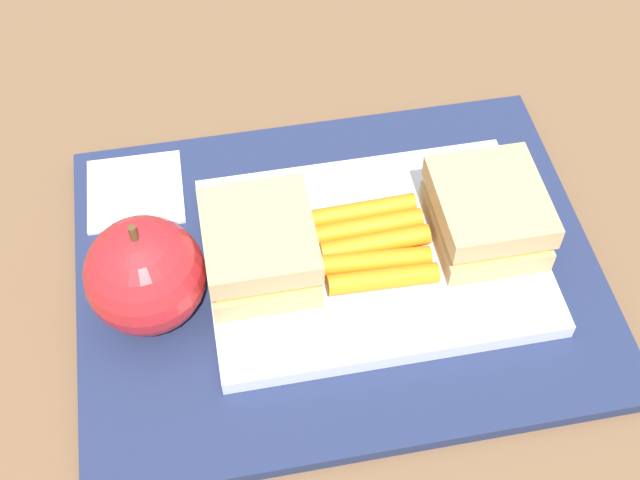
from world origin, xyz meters
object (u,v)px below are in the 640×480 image
at_px(food_tray, 373,255).
at_px(sandwich_half_right, 260,247).
at_px(apple, 145,276).
at_px(carrot_sticks_bundle, 373,244).
at_px(paper_napkin, 135,191).
at_px(sandwich_half_left, 487,213).

height_order(food_tray, sandwich_half_right, sandwich_half_right).
relative_size(food_tray, apple, 2.59).
relative_size(carrot_sticks_bundle, apple, 0.89).
bearing_deg(sandwich_half_right, paper_napkin, -48.39).
bearing_deg(apple, food_tray, -175.26).
bearing_deg(sandwich_half_left, paper_napkin, -21.21).
distance_m(sandwich_half_left, carrot_sticks_bundle, 0.08).
relative_size(sandwich_half_right, apple, 0.90).
height_order(carrot_sticks_bundle, apple, apple).
relative_size(food_tray, carrot_sticks_bundle, 2.92).
bearing_deg(sandwich_half_right, apple, 9.59).
bearing_deg(carrot_sticks_bundle, sandwich_half_left, -179.96).
height_order(food_tray, sandwich_half_left, sandwich_half_left).
distance_m(carrot_sticks_bundle, paper_napkin, 0.19).
xyz_separation_m(food_tray, sandwich_half_left, (-0.08, 0.00, 0.03)).
bearing_deg(carrot_sticks_bundle, sandwich_half_right, -0.04).
height_order(carrot_sticks_bundle, paper_napkin, carrot_sticks_bundle).
bearing_deg(sandwich_half_left, apple, 3.14).
relative_size(carrot_sticks_bundle, paper_napkin, 1.12).
bearing_deg(food_tray, sandwich_half_right, 0.00).
xyz_separation_m(food_tray, paper_napkin, (0.16, -0.09, -0.00)).
height_order(sandwich_half_left, sandwich_half_right, same).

